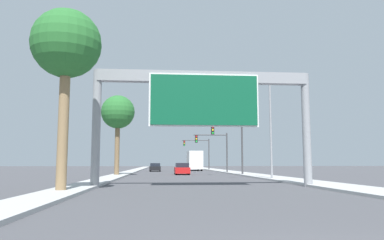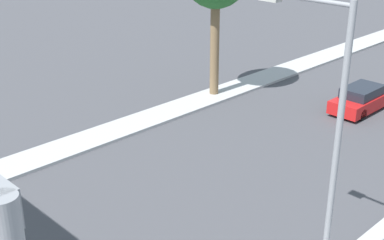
{
  "view_description": "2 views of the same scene",
  "coord_description": "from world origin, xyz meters",
  "px_view_note": "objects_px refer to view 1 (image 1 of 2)",
  "views": [
    {
      "loc": [
        -2.6,
        -4.57,
        1.47
      ],
      "look_at": [
        0.0,
        26.66,
        5.04
      ],
      "focal_mm": 35.0,
      "sensor_mm": 36.0,
      "label": 1
    },
    {
      "loc": [
        13.23,
        15.24,
        11.12
      ],
      "look_at": [
        -0.07,
        28.35,
        3.28
      ],
      "focal_mm": 50.0,
      "sensor_mm": 36.0,
      "label": 2
    }
  ],
  "objects_px": {
    "traffic_light_mid_block": "(216,145)",
    "palm_tree_background": "(118,113)",
    "traffic_light_far_intersection": "(200,149)",
    "street_lamp_right": "(266,119)",
    "car_mid_right": "(182,169)",
    "sign_gantry": "(204,99)",
    "palm_tree_foreground": "(66,46)",
    "truck_box_primary": "(194,161)",
    "traffic_light_near_intersection": "(232,140)",
    "car_near_center": "(155,167)"
  },
  "relations": [
    {
      "from": "sign_gantry",
      "to": "traffic_light_near_intersection",
      "type": "relative_size",
      "value": 2.21
    },
    {
      "from": "sign_gantry",
      "to": "car_mid_right",
      "type": "height_order",
      "value": "sign_gantry"
    },
    {
      "from": "traffic_light_far_intersection",
      "to": "palm_tree_foreground",
      "type": "xyz_separation_m",
      "value": [
        -12.42,
        -53.73,
        3.15
      ]
    },
    {
      "from": "palm_tree_foreground",
      "to": "car_mid_right",
      "type": "bearing_deg",
      "value": 74.86
    },
    {
      "from": "car_mid_right",
      "to": "traffic_light_mid_block",
      "type": "height_order",
      "value": "traffic_light_mid_block"
    },
    {
      "from": "street_lamp_right",
      "to": "car_mid_right",
      "type": "bearing_deg",
      "value": 113.73
    },
    {
      "from": "car_mid_right",
      "to": "truck_box_primary",
      "type": "relative_size",
      "value": 0.52
    },
    {
      "from": "car_near_center",
      "to": "palm_tree_background",
      "type": "relative_size",
      "value": 0.53
    },
    {
      "from": "car_near_center",
      "to": "traffic_light_mid_block",
      "type": "height_order",
      "value": "traffic_light_mid_block"
    },
    {
      "from": "traffic_light_near_intersection",
      "to": "palm_tree_background",
      "type": "bearing_deg",
      "value": -177.58
    },
    {
      "from": "car_near_center",
      "to": "palm_tree_foreground",
      "type": "xyz_separation_m",
      "value": [
        -3.92,
        -44.07,
        6.66
      ]
    },
    {
      "from": "car_mid_right",
      "to": "traffic_light_near_intersection",
      "type": "height_order",
      "value": "traffic_light_near_intersection"
    },
    {
      "from": "car_near_center",
      "to": "palm_tree_background",
      "type": "height_order",
      "value": "palm_tree_background"
    },
    {
      "from": "sign_gantry",
      "to": "traffic_light_near_intersection",
      "type": "xyz_separation_m",
      "value": [
        5.56,
        20.11,
        -1.31
      ]
    },
    {
      "from": "traffic_light_near_intersection",
      "to": "traffic_light_far_intersection",
      "type": "distance_m",
      "value": 30.01
    },
    {
      "from": "sign_gantry",
      "to": "street_lamp_right",
      "type": "distance_m",
      "value": 11.13
    },
    {
      "from": "traffic_light_far_intersection",
      "to": "palm_tree_foreground",
      "type": "relative_size",
      "value": 0.66
    },
    {
      "from": "car_near_center",
      "to": "traffic_light_far_intersection",
      "type": "relative_size",
      "value": 0.78
    },
    {
      "from": "truck_box_primary",
      "to": "palm_tree_foreground",
      "type": "xyz_separation_m",
      "value": [
        -10.92,
        -49.55,
        5.54
      ]
    },
    {
      "from": "palm_tree_background",
      "to": "truck_box_primary",
      "type": "bearing_deg",
      "value": 67.48
    },
    {
      "from": "traffic_light_mid_block",
      "to": "street_lamp_right",
      "type": "xyz_separation_m",
      "value": [
        1.37,
        -21.08,
        1.38
      ]
    },
    {
      "from": "car_near_center",
      "to": "traffic_light_near_intersection",
      "type": "distance_m",
      "value": 22.53
    },
    {
      "from": "palm_tree_background",
      "to": "palm_tree_foreground",
      "type": "bearing_deg",
      "value": -89.96
    },
    {
      "from": "traffic_light_near_intersection",
      "to": "palm_tree_foreground",
      "type": "relative_size",
      "value": 0.66
    },
    {
      "from": "palm_tree_background",
      "to": "car_mid_right",
      "type": "bearing_deg",
      "value": 29.69
    },
    {
      "from": "car_near_center",
      "to": "street_lamp_right",
      "type": "distance_m",
      "value": 33.29
    },
    {
      "from": "car_mid_right",
      "to": "car_near_center",
      "type": "distance_m",
      "value": 17.02
    },
    {
      "from": "palm_tree_foreground",
      "to": "traffic_light_near_intersection",
      "type": "bearing_deg",
      "value": 61.33
    },
    {
      "from": "street_lamp_right",
      "to": "palm_tree_background",
      "type": "bearing_deg",
      "value": 142.9
    },
    {
      "from": "car_near_center",
      "to": "traffic_light_near_intersection",
      "type": "height_order",
      "value": "traffic_light_near_intersection"
    },
    {
      "from": "car_near_center",
      "to": "traffic_light_mid_block",
      "type": "bearing_deg",
      "value": -50.17
    },
    {
      "from": "traffic_light_mid_block",
      "to": "palm_tree_background",
      "type": "bearing_deg",
      "value": -139.97
    },
    {
      "from": "truck_box_primary",
      "to": "traffic_light_near_intersection",
      "type": "bearing_deg",
      "value": -85.45
    },
    {
      "from": "traffic_light_far_intersection",
      "to": "street_lamp_right",
      "type": "distance_m",
      "value": 41.12
    },
    {
      "from": "car_mid_right",
      "to": "traffic_light_mid_block",
      "type": "xyz_separation_m",
      "value": [
        5.13,
        6.31,
        3.2
      ]
    },
    {
      "from": "truck_box_primary",
      "to": "traffic_light_mid_block",
      "type": "height_order",
      "value": "traffic_light_mid_block"
    },
    {
      "from": "car_mid_right",
      "to": "palm_tree_foreground",
      "type": "xyz_separation_m",
      "value": [
        -7.42,
        -27.42,
        6.64
      ]
    },
    {
      "from": "car_mid_right",
      "to": "sign_gantry",
      "type": "bearing_deg",
      "value": -90.0
    },
    {
      "from": "traffic_light_mid_block",
      "to": "traffic_light_far_intersection",
      "type": "distance_m",
      "value": 20.0
    },
    {
      "from": "truck_box_primary",
      "to": "traffic_light_near_intersection",
      "type": "height_order",
      "value": "traffic_light_near_intersection"
    },
    {
      "from": "sign_gantry",
      "to": "street_lamp_right",
      "type": "bearing_deg",
      "value": 54.3
    },
    {
      "from": "street_lamp_right",
      "to": "traffic_light_far_intersection",
      "type": "bearing_deg",
      "value": 92.08
    },
    {
      "from": "traffic_light_near_intersection",
      "to": "palm_tree_foreground",
      "type": "xyz_separation_m",
      "value": [
        -12.98,
        -23.73,
        3.25
      ]
    },
    {
      "from": "palm_tree_background",
      "to": "street_lamp_right",
      "type": "xyz_separation_m",
      "value": [
        13.93,
        -10.53,
        -1.72
      ]
    },
    {
      "from": "car_mid_right",
      "to": "car_near_center",
      "type": "bearing_deg",
      "value": 101.87
    },
    {
      "from": "car_near_center",
      "to": "palm_tree_foreground",
      "type": "bearing_deg",
      "value": -95.08
    },
    {
      "from": "car_mid_right",
      "to": "street_lamp_right",
      "type": "xyz_separation_m",
      "value": [
        6.49,
        -14.77,
        4.58
      ]
    },
    {
      "from": "car_mid_right",
      "to": "traffic_light_far_intersection",
      "type": "distance_m",
      "value": 27.01
    },
    {
      "from": "sign_gantry",
      "to": "traffic_light_near_intersection",
      "type": "height_order",
      "value": "sign_gantry"
    },
    {
      "from": "car_mid_right",
      "to": "palm_tree_background",
      "type": "height_order",
      "value": "palm_tree_background"
    }
  ]
}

